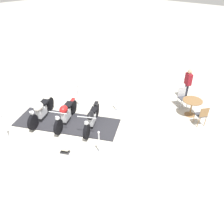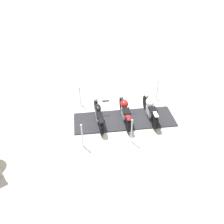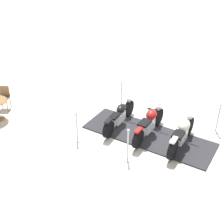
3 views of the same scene
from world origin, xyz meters
name	(u,v)px [view 1 (image 1 of 3)]	position (x,y,z in m)	size (l,w,h in m)	color
ground_plane	(67,123)	(0.00, 0.00, 0.00)	(80.00, 80.00, 0.00)	beige
display_platform	(67,123)	(0.00, 0.00, 0.02)	(4.53, 1.54, 0.04)	#28282D
motorcycle_cream	(41,110)	(-1.01, -0.59, 0.52)	(1.18, 1.96, 0.97)	black
motorcycle_maroon	(65,114)	(0.02, -0.03, 0.52)	(1.26, 2.02, 0.94)	black
motorcycle_black	(91,118)	(1.04, 0.53, 0.46)	(1.33, 1.96, 0.91)	black
stanchion_right_front	(6,130)	(-0.97, -2.24, 0.39)	(0.30, 0.30, 1.12)	silver
stanchion_right_rear	(99,147)	(2.41, -0.38, 0.30)	(0.35, 0.35, 1.01)	silver
stanchion_left_mid	(78,99)	(-0.72, 1.31, 0.40)	(0.31, 0.31, 1.15)	silver
stanchion_left_rear	(117,104)	(0.97, 2.24, 0.40)	(0.29, 0.29, 1.12)	silver
info_placard	(65,151)	(1.44, -1.23, 0.07)	(0.41, 0.37, 0.21)	#333338
cafe_table	(192,104)	(3.73, 4.26, 0.60)	(0.88, 0.88, 0.78)	olive
cafe_chair_near_table	(202,115)	(4.41, 3.80, 0.54)	(0.56, 0.56, 0.93)	olive
cafe_chair_across_table	(182,96)	(3.03, 4.70, 0.56)	(0.55, 0.55, 0.98)	#B7B7BC
bystander_person	(188,82)	(2.85, 5.48, 0.98)	(0.45, 0.42, 1.64)	#23232D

